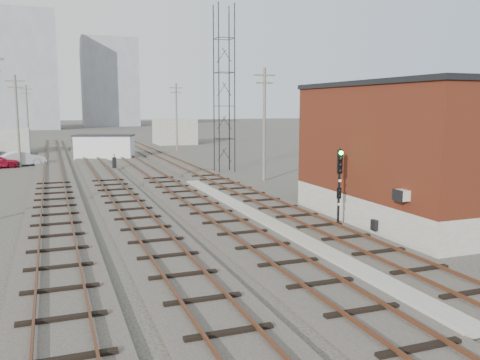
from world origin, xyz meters
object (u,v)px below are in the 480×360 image
signal_mast (339,182)px  switch_stand (114,163)px  site_trailer (104,147)px  car_silver (22,159)px

signal_mast → switch_stand: signal_mast is taller
signal_mast → site_trailer: bearing=101.2°
signal_mast → site_trailer: signal_mast is taller
signal_mast → car_silver: bearing=115.3°
site_trailer → car_silver: size_ratio=1.60×
signal_mast → car_silver: (-16.05, 34.01, -1.55)m
switch_stand → car_silver: (-8.33, 6.71, 0.07)m
switch_stand → car_silver: size_ratio=0.32×
switch_stand → car_silver: 10.70m
switch_stand → site_trailer: (0.18, 10.75, 0.73)m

